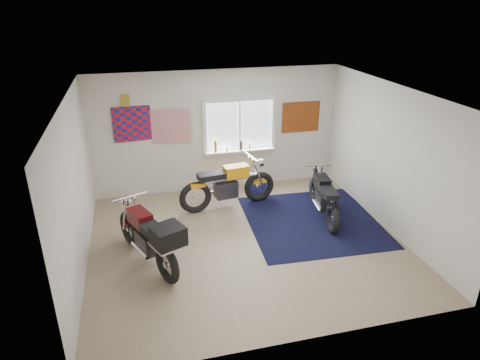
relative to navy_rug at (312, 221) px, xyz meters
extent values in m
plane|color=#9E896B|center=(-1.47, -0.43, -0.01)|extent=(5.50, 5.50, 0.00)
plane|color=white|center=(-1.47, -0.43, 2.69)|extent=(5.50, 5.50, 0.00)
plane|color=silver|center=(-1.47, 2.07, 1.34)|extent=(5.50, 0.00, 5.50)
plane|color=silver|center=(-1.47, -2.93, 1.34)|extent=(5.50, 0.00, 5.50)
plane|color=silver|center=(-4.22, -0.43, 1.34)|extent=(0.00, 5.00, 5.00)
plane|color=silver|center=(1.28, -0.43, 1.34)|extent=(0.00, 5.00, 5.00)
cube|color=black|center=(0.00, 0.00, 0.00)|extent=(2.62, 2.72, 0.01)
cube|color=white|center=(-0.97, 2.06, 1.44)|extent=(1.50, 0.02, 1.10)
cube|color=white|center=(-0.97, 2.04, 2.03)|extent=(1.66, 0.06, 0.08)
cube|color=white|center=(-0.97, 2.04, 0.85)|extent=(1.66, 0.06, 0.08)
cube|color=white|center=(-1.76, 2.04, 1.44)|extent=(0.08, 0.06, 1.10)
cube|color=white|center=(-0.18, 2.04, 1.44)|extent=(0.08, 0.06, 1.10)
cube|color=white|center=(-0.97, 2.04, 1.44)|extent=(0.04, 0.06, 1.10)
cube|color=white|center=(-0.97, 1.98, 0.87)|extent=(1.60, 0.16, 0.04)
cylinder|color=#906A14|center=(-1.54, 1.97, 1.03)|extent=(0.07, 0.07, 0.28)
cylinder|color=white|center=(-1.29, 1.97, 0.95)|extent=(0.06, 0.06, 0.12)
cylinder|color=black|center=(-0.96, 1.97, 1.00)|extent=(0.06, 0.06, 0.22)
cylinder|color=gold|center=(-0.75, 1.97, 0.96)|extent=(0.05, 0.05, 0.14)
plane|color=red|center=(-3.17, 2.05, 1.64)|extent=(1.00, 0.07, 1.00)
plane|color=red|center=(-2.52, 2.03, 1.54)|extent=(0.90, 0.09, 0.90)
cube|color=#A88F30|center=(-3.37, 2.05, 2.14)|extent=(0.18, 0.02, 0.24)
cube|color=#A54C14|center=(0.48, 2.05, 1.54)|extent=(0.90, 0.03, 0.70)
torus|color=black|center=(-0.76, 1.15, 0.33)|extent=(0.69, 0.23, 0.68)
torus|color=black|center=(-2.17, 0.94, 0.33)|extent=(0.69, 0.23, 0.68)
cylinder|color=silver|center=(-0.76, 1.15, 0.33)|extent=(0.13, 0.12, 0.11)
cylinder|color=silver|center=(-2.17, 0.94, 0.33)|extent=(0.13, 0.12, 0.11)
cylinder|color=silver|center=(-1.47, 1.05, 0.63)|extent=(1.28, 0.28, 0.09)
cube|color=#2C2C2E|center=(-1.52, 1.04, 0.40)|extent=(0.49, 0.35, 0.35)
cylinder|color=silver|center=(-1.54, 1.20, 0.30)|extent=(0.56, 0.15, 0.07)
cube|color=#F8A00D|center=(-1.29, 1.07, 0.77)|extent=(0.54, 0.34, 0.24)
cube|color=black|center=(-1.82, 0.99, 0.75)|extent=(0.60, 0.36, 0.12)
cube|color=#F8A00D|center=(-2.12, 0.95, 0.61)|extent=(0.33, 0.21, 0.08)
cube|color=#F8A00D|center=(-0.76, 1.15, 0.45)|extent=(0.30, 0.18, 0.05)
cylinder|color=silver|center=(-0.94, 1.12, 1.03)|extent=(0.13, 0.63, 0.04)
cylinder|color=silver|center=(-0.74, 1.15, 0.87)|extent=(0.12, 0.18, 0.16)
torus|color=black|center=(0.37, 0.78, 0.27)|extent=(0.20, 0.58, 0.57)
torus|color=black|center=(0.19, -0.47, 0.27)|extent=(0.20, 0.58, 0.57)
cylinder|color=silver|center=(0.37, 0.78, 0.27)|extent=(0.10, 0.11, 0.10)
cylinder|color=silver|center=(0.19, -0.47, 0.27)|extent=(0.10, 0.11, 0.10)
cylinder|color=silver|center=(0.28, 0.15, 0.55)|extent=(0.24, 1.14, 0.08)
cube|color=#2C2C2E|center=(0.27, 0.11, 0.36)|extent=(0.31, 0.44, 0.31)
cylinder|color=silver|center=(0.13, 0.13, 0.26)|extent=(0.13, 0.50, 0.06)
cube|color=black|center=(0.30, 0.31, 0.68)|extent=(0.30, 0.48, 0.22)
cube|color=black|center=(0.24, -0.16, 0.66)|extent=(0.32, 0.53, 0.11)
cube|color=black|center=(0.20, -0.43, 0.54)|extent=(0.18, 0.29, 0.07)
cube|color=black|center=(0.37, 0.78, 0.38)|extent=(0.16, 0.27, 0.05)
cylinder|color=silver|center=(0.35, 0.62, 0.92)|extent=(0.56, 0.11, 0.03)
cylinder|color=silver|center=(0.37, 0.80, 0.77)|extent=(0.16, 0.11, 0.14)
torus|color=black|center=(-3.49, 0.03, 0.31)|extent=(0.37, 0.64, 0.64)
torus|color=black|center=(-2.95, -1.24, 0.31)|extent=(0.37, 0.64, 0.64)
cylinder|color=silver|center=(-3.49, 0.03, 0.31)|extent=(0.13, 0.14, 0.11)
cylinder|color=silver|center=(-2.95, -1.24, 0.31)|extent=(0.13, 0.14, 0.11)
cylinder|color=silver|center=(-3.22, -0.61, 0.61)|extent=(0.57, 1.18, 0.09)
cube|color=#2C2C2E|center=(-3.20, -0.65, 0.39)|extent=(0.43, 0.52, 0.34)
cylinder|color=silver|center=(-3.35, -0.72, 0.29)|extent=(0.28, 0.53, 0.07)
cube|color=#420A0A|center=(-3.29, -0.44, 0.74)|extent=(0.43, 0.56, 0.24)
cube|color=black|center=(-3.08, -0.93, 0.72)|extent=(0.47, 0.61, 0.12)
cube|color=#420A0A|center=(-2.97, -1.20, 0.59)|extent=(0.26, 0.33, 0.08)
cube|color=#420A0A|center=(-3.49, 0.03, 0.43)|extent=(0.24, 0.31, 0.05)
cylinder|color=silver|center=(-3.42, -0.14, 1.00)|extent=(0.58, 0.27, 0.04)
cylinder|color=silver|center=(-3.50, 0.05, 0.84)|extent=(0.18, 0.15, 0.16)
cube|color=black|center=(-2.91, -1.33, 0.86)|extent=(0.57, 0.56, 0.30)
camera|label=1|loc=(-3.21, -6.86, 4.13)|focal=32.00mm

